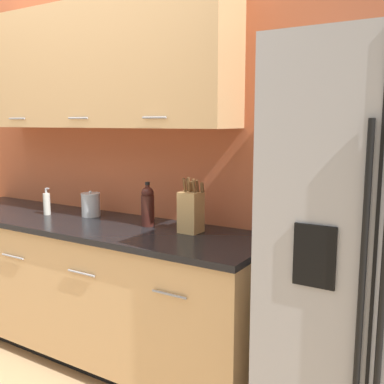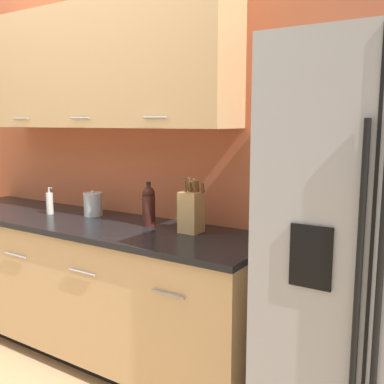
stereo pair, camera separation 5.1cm
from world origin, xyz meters
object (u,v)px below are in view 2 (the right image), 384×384
object	(u,v)px
knife_block	(191,211)
steel_canister	(93,204)
wine_bottle	(149,205)
soap_dispenser	(50,203)

from	to	relation	value
knife_block	steel_canister	bearing A→B (deg)	178.02
knife_block	wine_bottle	xyz separation A→B (m)	(-0.31, -0.00, 0.00)
knife_block	soap_dispenser	distance (m)	1.10
steel_canister	wine_bottle	bearing A→B (deg)	-3.27
knife_block	wine_bottle	world-z (taller)	knife_block
soap_dispenser	steel_canister	xyz separation A→B (m)	(0.29, 0.12, 0.00)
wine_bottle	steel_canister	xyz separation A→B (m)	(-0.50, 0.03, -0.05)
soap_dispenser	steel_canister	bearing A→B (deg)	22.53
knife_block	steel_canister	world-z (taller)	knife_block
knife_block	wine_bottle	size ratio (longest dim) A/B	1.19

